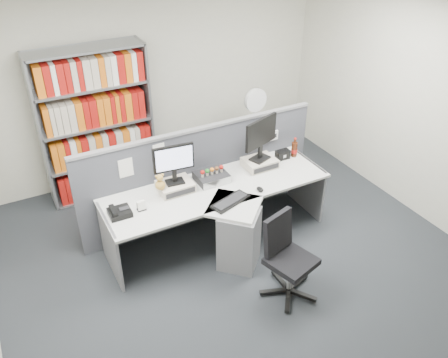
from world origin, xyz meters
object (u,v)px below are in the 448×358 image
monitor_left (174,161)px  keyboard (230,201)px  mouse (260,189)px  desk_phone (119,212)px  desk_calendar (141,206)px  shelving_unit (96,127)px  desk (226,216)px  filing_cabinet (253,148)px  speaker (283,155)px  desktop_pc (211,177)px  office_chair (286,255)px  desk_fan (255,103)px  monitor_right (261,136)px  cola_bottle (294,149)px

monitor_left → keyboard: monitor_left is taller
mouse → desk_phone: bearing=169.0°
desk_calendar → shelving_unit: shelving_unit is taller
mouse → desk_phone: 1.55m
monitor_left → shelving_unit: 1.54m
desk → filing_cabinet: bearing=49.4°
desk_phone → speaker: 2.15m
desktop_pc → speaker: speaker is taller
desk_phone → desk: bearing=-11.3°
shelving_unit → office_chair: shelving_unit is taller
desk → mouse: mouse is taller
desk_calendar → desk_phone: bearing=175.0°
desk_fan → desk: bearing=-130.6°
desk → speaker: size_ratio=15.08×
mouse → monitor_left: bearing=151.3°
monitor_right → desktop_pc: size_ratio=1.50×
filing_cabinet → office_chair: bearing=-113.5°
desk → filing_cabinet: (1.20, 1.40, -0.11)m
cola_bottle → mouse: bearing=-149.3°
keyboard → desk: bearing=84.3°
speaker → shelving_unit: (-1.91, 1.44, 0.20)m
keyboard → shelving_unit: 2.17m
desk → monitor_right: (0.66, 0.38, 0.68)m
keyboard → speaker: speaker is taller
shelving_unit → desk_fan: bearing=-12.1°
shelving_unit → filing_cabinet: shelving_unit is taller
desk_calendar → desk_fan: bearing=29.6°
monitor_left → shelving_unit: (-0.46, 1.47, -0.12)m
desk → desk_fan: (1.20, 1.40, 0.59)m
desk → keyboard: (-0.01, -0.11, 0.28)m
monitor_left → desktop_pc: monitor_left is taller
speaker → filing_cabinet: 1.10m
monitor_right → keyboard: 0.93m
filing_cabinet → monitor_left: bearing=-148.2°
keyboard → mouse: mouse is taller
desk → office_chair: office_chair is taller
cola_bottle → keyboard: bearing=-156.6°
desk_fan → office_chair: bearing=-113.5°
mouse → shelving_unit: bearing=123.9°
desktop_pc → shelving_unit: bearing=121.6°
keyboard → desk_phone: bearing=163.1°
mouse → desk_fan: (0.81, 1.47, 0.31)m
desk_phone → desk_fan: 2.63m
office_chair → monitor_left: bearing=117.4°
desk_phone → office_chair: size_ratio=0.26×
desktop_pc → desk_calendar: desk_calendar is taller
keyboard → desk_calendar: (-0.89, 0.32, 0.03)m
desk_calendar → desk: bearing=-12.9°
speaker → mouse: bearing=-142.5°
cola_bottle → desk: bearing=-161.3°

